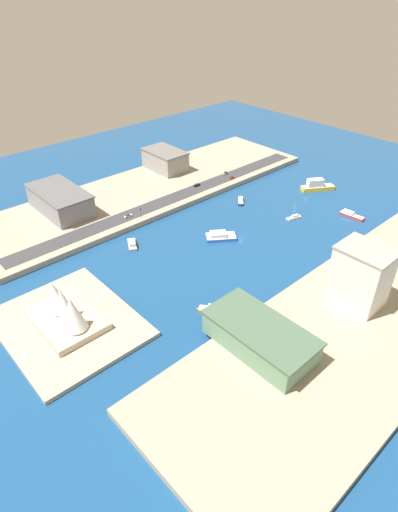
{
  "coord_description": "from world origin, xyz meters",
  "views": [
    {
      "loc": [
        -136.61,
        156.98,
        127.58
      ],
      "look_at": [
        -1.26,
        33.82,
        3.37
      ],
      "focal_mm": 29.58,
      "sensor_mm": 36.0,
      "label": 1
    }
  ],
  "objects_px": {
    "yacht_sleek_gray": "(132,244)",
    "van_white": "(128,216)",
    "water_taxi_orange": "(211,309)",
    "tugboat_red": "(351,215)",
    "sailboat_small_white": "(294,217)",
    "hotel_broad_white": "(361,276)",
    "terminal_long_green": "(260,337)",
    "patrol_launch_navy": "(241,201)",
    "traffic_light_waterfront": "(141,211)",
    "warehouse_low_gray": "(60,200)",
    "catamaran_blue": "(220,236)",
    "opera_landmark": "(65,310)",
    "sedan_silver": "(225,173)",
    "pickup_red": "(232,178)",
    "ferry_yellow_fast": "(317,186)",
    "carpark_squat_concrete": "(165,160)",
    "suv_black": "(197,185)"
  },
  "relations": [
    {
      "from": "warehouse_low_gray",
      "to": "pickup_red",
      "type": "relative_size",
      "value": 10.17
    },
    {
      "from": "ferry_yellow_fast",
      "to": "opera_landmark",
      "type": "xyz_separation_m",
      "value": [
        -7.22,
        194.62,
        5.88
      ]
    },
    {
      "from": "yacht_sleek_gray",
      "to": "opera_landmark",
      "type": "distance_m",
      "value": 67.1
    },
    {
      "from": "ferry_yellow_fast",
      "to": "hotel_broad_white",
      "type": "height_order",
      "value": "hotel_broad_white"
    },
    {
      "from": "sailboat_small_white",
      "to": "van_white",
      "type": "distance_m",
      "value": 102.14
    },
    {
      "from": "carpark_squat_concrete",
      "to": "warehouse_low_gray",
      "type": "bearing_deg",
      "value": 95.7
    },
    {
      "from": "warehouse_low_gray",
      "to": "opera_landmark",
      "type": "relative_size",
      "value": 1.41
    },
    {
      "from": "water_taxi_orange",
      "to": "yacht_sleek_gray",
      "type": "xyz_separation_m",
      "value": [
        69.22,
        -5.58,
        -0.07
      ]
    },
    {
      "from": "hotel_broad_white",
      "to": "terminal_long_green",
      "type": "distance_m",
      "value": 55.02
    },
    {
      "from": "yacht_sleek_gray",
      "to": "opera_landmark",
      "type": "bearing_deg",
      "value": 120.79
    },
    {
      "from": "van_white",
      "to": "sailboat_small_white",
      "type": "bearing_deg",
      "value": -129.91
    },
    {
      "from": "yacht_sleek_gray",
      "to": "warehouse_low_gray",
      "type": "xyz_separation_m",
      "value": [
        58.68,
        11.71,
        9.06
      ]
    },
    {
      "from": "sailboat_small_white",
      "to": "catamaran_blue",
      "type": "height_order",
      "value": "sailboat_small_white"
    },
    {
      "from": "tugboat_red",
      "to": "sedan_silver",
      "type": "height_order",
      "value": "sedan_silver"
    },
    {
      "from": "sailboat_small_white",
      "to": "suv_black",
      "type": "xyz_separation_m",
      "value": [
        70.2,
        17.75,
        3.42
      ]
    },
    {
      "from": "catamaran_blue",
      "to": "warehouse_low_gray",
      "type": "bearing_deg",
      "value": 31.89
    },
    {
      "from": "sailboat_small_white",
      "to": "hotel_broad_white",
      "type": "bearing_deg",
      "value": 145.58
    },
    {
      "from": "sailboat_small_white",
      "to": "terminal_long_green",
      "type": "relative_size",
      "value": 0.25
    },
    {
      "from": "patrol_launch_navy",
      "to": "sedan_silver",
      "type": "xyz_separation_m",
      "value": [
        34.2,
        -19.85,
        3.2
      ]
    },
    {
      "from": "water_taxi_orange",
      "to": "pickup_red",
      "type": "height_order",
      "value": "pickup_red"
    },
    {
      "from": "water_taxi_orange",
      "to": "van_white",
      "type": "height_order",
      "value": "van_white"
    },
    {
      "from": "yacht_sleek_gray",
      "to": "warehouse_low_gray",
      "type": "relative_size",
      "value": 0.28
    },
    {
      "from": "terminal_long_green",
      "to": "traffic_light_waterfront",
      "type": "bearing_deg",
      "value": -13.2
    },
    {
      "from": "tugboat_red",
      "to": "opera_landmark",
      "type": "relative_size",
      "value": 0.51
    },
    {
      "from": "sailboat_small_white",
      "to": "yacht_sleek_gray",
      "type": "distance_m",
      "value": 101.26
    },
    {
      "from": "sailboat_small_white",
      "to": "sedan_silver",
      "type": "distance_m",
      "value": 72.46
    },
    {
      "from": "catamaran_blue",
      "to": "yacht_sleek_gray",
      "type": "relative_size",
      "value": 1.5
    },
    {
      "from": "sailboat_small_white",
      "to": "ferry_yellow_fast",
      "type": "xyz_separation_m",
      "value": [
        14.55,
        -44.97,
        2.26
      ]
    },
    {
      "from": "tugboat_red",
      "to": "sedan_silver",
      "type": "relative_size",
      "value": 3.88
    },
    {
      "from": "patrol_launch_navy",
      "to": "traffic_light_waterfront",
      "type": "distance_m",
      "value": 68.6
    },
    {
      "from": "water_taxi_orange",
      "to": "van_white",
      "type": "xyz_separation_m",
      "value": [
        93.27,
        -19.66,
        2.84
      ]
    },
    {
      "from": "van_white",
      "to": "traffic_light_waterfront",
      "type": "height_order",
      "value": "traffic_light_waterfront"
    },
    {
      "from": "sailboat_small_white",
      "to": "tugboat_red",
      "type": "bearing_deg",
      "value": -128.69
    },
    {
      "from": "sailboat_small_white",
      "to": "patrol_launch_navy",
      "type": "distance_m",
      "value": 38.19
    },
    {
      "from": "water_taxi_orange",
      "to": "tugboat_red",
      "type": "distance_m",
      "value": 126.3
    },
    {
      "from": "hotel_broad_white",
      "to": "warehouse_low_gray",
      "type": "xyz_separation_m",
      "value": [
        169.07,
        56.86,
        -7.0
      ]
    },
    {
      "from": "yacht_sleek_gray",
      "to": "van_white",
      "type": "xyz_separation_m",
      "value": [
        24.05,
        -14.08,
        2.91
      ]
    },
    {
      "from": "hotel_broad_white",
      "to": "opera_landmark",
      "type": "xyz_separation_m",
      "value": [
        76.27,
        102.41,
        -8.35
      ]
    },
    {
      "from": "catamaran_blue",
      "to": "water_taxi_orange",
      "type": "relative_size",
      "value": 1.74
    },
    {
      "from": "van_white",
      "to": "hotel_broad_white",
      "type": "bearing_deg",
      "value": -166.99
    },
    {
      "from": "yacht_sleek_gray",
      "to": "van_white",
      "type": "distance_m",
      "value": 28.02
    },
    {
      "from": "tugboat_red",
      "to": "opera_landmark",
      "type": "distance_m",
      "value": 180.55
    },
    {
      "from": "tugboat_red",
      "to": "van_white",
      "type": "bearing_deg",
      "value": 50.41
    },
    {
      "from": "warehouse_low_gray",
      "to": "sedan_silver",
      "type": "distance_m",
      "value": 119.24
    },
    {
      "from": "yacht_sleek_gray",
      "to": "suv_black",
      "type": "bearing_deg",
      "value": -68.93
    },
    {
      "from": "yacht_sleek_gray",
      "to": "warehouse_low_gray",
      "type": "height_order",
      "value": "warehouse_low_gray"
    },
    {
      "from": "tugboat_red",
      "to": "warehouse_low_gray",
      "type": "distance_m",
      "value": 180.71
    },
    {
      "from": "water_taxi_orange",
      "to": "terminal_long_green",
      "type": "xyz_separation_m",
      "value": [
        -30.57,
        2.59,
        7.46
      ]
    },
    {
      "from": "terminal_long_green",
      "to": "suv_black",
      "type": "bearing_deg",
      "value": -32.79
    },
    {
      "from": "hotel_broad_white",
      "to": "pickup_red",
      "type": "height_order",
      "value": "hotel_broad_white"
    }
  ]
}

